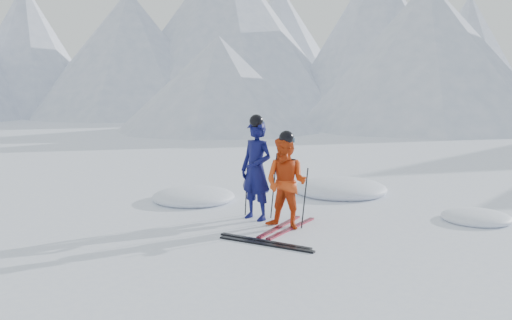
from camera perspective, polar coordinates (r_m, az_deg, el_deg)
The scene contains 12 objects.
ground at distance 9.64m, azimuth 8.26°, elevation -7.55°, with size 160.00×160.00×0.00m, color white.
skier_blue at distance 10.29m, azimuth 0.02°, elevation -1.08°, with size 0.69×0.46×1.90m, color #0C0E48.
skier_red at distance 9.67m, azimuth 3.18°, elevation -2.42°, with size 0.80×0.63×1.65m, color #D33F10.
pole_blue_left at distance 10.62m, azimuth -1.00°, elevation -2.55°, with size 0.02×0.02×1.27m, color black.
pole_blue_right at distance 10.45m, azimuth 1.89°, elevation -2.72°, with size 0.02×0.02×1.27m, color black.
pole_red_left at distance 10.07m, azimuth 2.25°, elevation -3.60°, with size 0.02×0.02×1.10m, color black.
pole_red_right at distance 9.73m, azimuth 5.15°, elevation -4.02°, with size 0.02×0.02×1.10m, color black.
ski_worn_left at distance 9.89m, azimuth 2.52°, elevation -6.99°, with size 0.09×1.70×0.03m, color black.
ski_worn_right at distance 9.79m, azimuth 3.78°, elevation -7.16°, with size 0.09×1.70×0.03m, color black.
ski_loose_a at distance 8.96m, azimuth 0.90°, elevation -8.54°, with size 0.09×1.70×0.03m, color black.
ski_loose_b at distance 8.79m, azimuth 1.01°, elevation -8.87°, with size 0.09×1.70×0.03m, color black.
snow_lumps at distance 12.48m, azimuth 5.31°, elevation -4.01°, with size 7.35×4.44×0.49m.
Camera 1 is at (3.26, -8.72, 2.51)m, focal length 38.00 mm.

